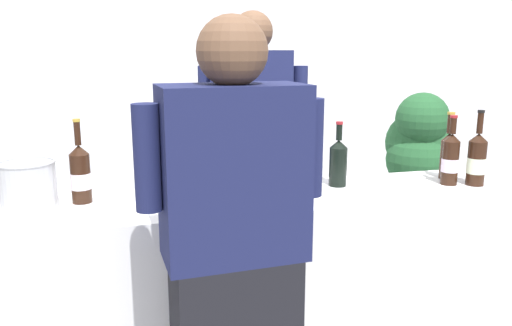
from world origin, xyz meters
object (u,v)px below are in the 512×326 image
(wine_bottle_2, at_px, (477,159))
(wine_bottle_3, at_px, (448,153))
(wine_bottle_1, at_px, (80,174))
(potted_shrub, at_px, (419,157))
(wine_bottle_0, at_px, (338,162))
(wine_bottle_5, at_px, (229,172))
(wine_bottle_4, at_px, (450,159))
(wine_glass, at_px, (305,165))
(ice_bucket, at_px, (28,185))
(person_server, at_px, (253,179))
(person_guest, at_px, (234,281))

(wine_bottle_2, relative_size, wine_bottle_3, 1.07)
(wine_bottle_1, bearing_deg, wine_bottle_3, -0.47)
(wine_bottle_3, xyz_separation_m, potted_shrub, (0.49, 1.03, -0.25))
(wine_bottle_0, bearing_deg, wine_bottle_5, -163.52)
(wine_bottle_4, xyz_separation_m, wine_glass, (-0.73, -0.02, 0.02))
(wine_bottle_1, height_order, wine_bottle_2, wine_bottle_2)
(wine_bottle_2, bearing_deg, wine_bottle_0, 167.11)
(ice_bucket, bearing_deg, wine_bottle_4, -2.43)
(wine_bottle_1, relative_size, potted_shrub, 0.27)
(person_server, xyz_separation_m, potted_shrub, (1.36, 0.52, -0.05))
(wine_bottle_2, xyz_separation_m, wine_bottle_3, (-0.05, 0.14, 0.00))
(wine_bottle_3, height_order, wine_glass, wine_bottle_3)
(wine_bottle_4, xyz_separation_m, potted_shrub, (0.55, 1.13, -0.25))
(wine_bottle_0, relative_size, wine_bottle_5, 0.83)
(wine_bottle_0, relative_size, wine_bottle_2, 0.85)
(wine_bottle_2, bearing_deg, person_guest, -159.65)
(wine_bottle_3, distance_m, potted_shrub, 1.17)
(person_guest, bearing_deg, wine_bottle_2, 20.35)
(wine_bottle_1, bearing_deg, ice_bucket, -168.94)
(wine_glass, bearing_deg, potted_shrub, 41.82)
(ice_bucket, bearing_deg, wine_bottle_0, 1.16)
(wine_glass, bearing_deg, wine_bottle_1, 171.87)
(wine_bottle_1, xyz_separation_m, potted_shrub, (2.21, 1.01, -0.25))
(wine_bottle_0, xyz_separation_m, ice_bucket, (-1.34, -0.03, -0.02))
(wine_bottle_0, distance_m, person_guest, 0.91)
(wine_bottle_1, distance_m, potted_shrub, 2.45)
(wine_bottle_1, height_order, wine_bottle_4, wine_bottle_1)
(wine_bottle_0, height_order, potted_shrub, potted_shrub)
(wine_bottle_3, relative_size, person_guest, 0.20)
(wine_glass, xyz_separation_m, person_server, (-0.08, 0.62, -0.22))
(wine_glass, bearing_deg, wine_bottle_5, -173.25)
(wine_bottle_4, bearing_deg, wine_bottle_1, 175.96)
(wine_bottle_4, height_order, potted_shrub, potted_shrub)
(wine_bottle_5, distance_m, person_guest, 0.53)
(wine_bottle_0, relative_size, wine_glass, 1.50)
(wine_bottle_3, xyz_separation_m, wine_bottle_5, (-1.13, -0.16, 0.01))
(wine_bottle_0, distance_m, person_server, 0.61)
(person_server, relative_size, potted_shrub, 1.38)
(potted_shrub, bearing_deg, person_guest, -136.04)
(wine_bottle_1, xyz_separation_m, ice_bucket, (-0.20, -0.04, -0.02))
(person_server, bearing_deg, wine_bottle_0, -60.21)
(wine_bottle_3, relative_size, person_server, 0.19)
(wine_glass, bearing_deg, wine_bottle_0, 30.49)
(wine_bottle_0, distance_m, wine_glass, 0.24)
(person_guest, bearing_deg, wine_glass, 49.68)
(wine_glass, relative_size, potted_shrub, 0.16)
(wine_bottle_5, xyz_separation_m, person_server, (0.26, 0.66, -0.21))
(wine_bottle_5, bearing_deg, wine_glass, 6.75)
(potted_shrub, bearing_deg, wine_bottle_3, -115.65)
(wine_bottle_4, xyz_separation_m, person_guest, (-1.15, -0.51, -0.25))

